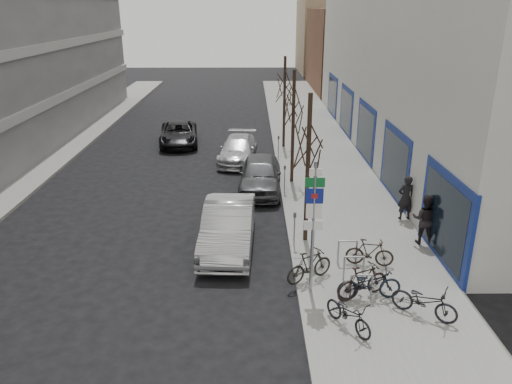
{
  "coord_description": "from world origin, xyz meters",
  "views": [
    {
      "loc": [
        0.64,
        -13.03,
        8.17
      ],
      "look_at": [
        0.8,
        3.53,
        2.0
      ],
      "focal_mm": 35.0,
      "sensor_mm": 36.0,
      "label": 1
    }
  ],
  "objects_px": {
    "bike_rack": "(354,265)",
    "bike_far_curb": "(425,299)",
    "tree_near": "(309,134)",
    "parked_car_mid": "(260,174)",
    "bike_far_inner": "(370,252)",
    "parked_car_front": "(228,227)",
    "meter_mid": "(285,176)",
    "bike_mid_curb": "(369,281)",
    "pedestrian_near": "(406,198)",
    "tree_mid": "(294,100)",
    "lane_car": "(179,134)",
    "meter_back": "(278,145)",
    "parked_car_back": "(238,149)",
    "highway_sign_pole": "(313,220)",
    "bike_mid_inner": "(309,265)",
    "tree_far": "(285,81)",
    "bike_near_left": "(349,311)",
    "pedestrian_far": "(425,219)",
    "bike_near_right": "(362,281)",
    "meter_front": "(295,226)"
  },
  "relations": [
    {
      "from": "parked_car_mid",
      "to": "bike_mid_inner",
      "type": "bearing_deg",
      "value": -78.03
    },
    {
      "from": "bike_far_inner",
      "to": "parked_car_back",
      "type": "relative_size",
      "value": 0.33
    },
    {
      "from": "tree_near",
      "to": "lane_car",
      "type": "distance_m",
      "value": 15.9
    },
    {
      "from": "highway_sign_pole",
      "to": "bike_mid_inner",
      "type": "height_order",
      "value": "highway_sign_pole"
    },
    {
      "from": "bike_rack",
      "to": "bike_mid_inner",
      "type": "xyz_separation_m",
      "value": [
        -1.38,
        -0.01,
        0.01
      ]
    },
    {
      "from": "meter_front",
      "to": "parked_car_back",
      "type": "xyz_separation_m",
      "value": [
        -2.26,
        10.87,
        -0.23
      ]
    },
    {
      "from": "bike_mid_curb",
      "to": "pedestrian_near",
      "type": "height_order",
      "value": "pedestrian_near"
    },
    {
      "from": "bike_rack",
      "to": "tree_mid",
      "type": "height_order",
      "value": "tree_mid"
    },
    {
      "from": "parked_car_mid",
      "to": "lane_car",
      "type": "bearing_deg",
      "value": 123.16
    },
    {
      "from": "tree_near",
      "to": "pedestrian_near",
      "type": "xyz_separation_m",
      "value": [
        4.15,
        1.85,
        -3.04
      ]
    },
    {
      "from": "bike_near_right",
      "to": "bike_far_curb",
      "type": "relative_size",
      "value": 0.97
    },
    {
      "from": "bike_mid_curb",
      "to": "lane_car",
      "type": "height_order",
      "value": "lane_car"
    },
    {
      "from": "bike_far_inner",
      "to": "pedestrian_far",
      "type": "xyz_separation_m",
      "value": [
        2.29,
        1.64,
        0.46
      ]
    },
    {
      "from": "meter_front",
      "to": "bike_mid_inner",
      "type": "height_order",
      "value": "meter_front"
    },
    {
      "from": "bike_mid_curb",
      "to": "pedestrian_far",
      "type": "distance_m",
      "value": 4.59
    },
    {
      "from": "bike_near_right",
      "to": "parked_car_back",
      "type": "bearing_deg",
      "value": -10.61
    },
    {
      "from": "tree_far",
      "to": "bike_near_left",
      "type": "bearing_deg",
      "value": -88.18
    },
    {
      "from": "parked_car_front",
      "to": "pedestrian_near",
      "type": "distance_m",
      "value": 7.29
    },
    {
      "from": "highway_sign_pole",
      "to": "meter_mid",
      "type": "distance_m",
      "value": 8.65
    },
    {
      "from": "meter_mid",
      "to": "bike_mid_curb",
      "type": "bearing_deg",
      "value": -78.15
    },
    {
      "from": "meter_back",
      "to": "parked_car_front",
      "type": "relative_size",
      "value": 0.25
    },
    {
      "from": "parked_car_back",
      "to": "bike_mid_curb",
      "type": "bearing_deg",
      "value": -68.44
    },
    {
      "from": "meter_back",
      "to": "bike_far_inner",
      "type": "height_order",
      "value": "meter_back"
    },
    {
      "from": "bike_mid_curb",
      "to": "parked_car_mid",
      "type": "height_order",
      "value": "parked_car_mid"
    },
    {
      "from": "bike_mid_inner",
      "to": "bike_far_inner",
      "type": "xyz_separation_m",
      "value": [
        2.09,
        0.94,
        -0.04
      ]
    },
    {
      "from": "bike_mid_inner",
      "to": "tree_far",
      "type": "bearing_deg",
      "value": -32.21
    },
    {
      "from": "parked_car_mid",
      "to": "parked_car_front",
      "type": "bearing_deg",
      "value": -99.08
    },
    {
      "from": "bike_far_inner",
      "to": "parked_car_back",
      "type": "distance_m",
      "value": 13.17
    },
    {
      "from": "tree_far",
      "to": "bike_mid_inner",
      "type": "relative_size",
      "value": 3.22
    },
    {
      "from": "parked_car_mid",
      "to": "pedestrian_far",
      "type": "xyz_separation_m",
      "value": [
        5.75,
        -5.92,
        0.28
      ]
    },
    {
      "from": "tree_near",
      "to": "parked_car_mid",
      "type": "xyz_separation_m",
      "value": [
        -1.55,
        5.6,
        -3.29
      ]
    },
    {
      "from": "bike_far_inner",
      "to": "parked_car_front",
      "type": "xyz_separation_m",
      "value": [
        -4.71,
        1.63,
        0.2
      ]
    },
    {
      "from": "parked_car_back",
      "to": "pedestrian_far",
      "type": "relative_size",
      "value": 2.52
    },
    {
      "from": "bike_far_curb",
      "to": "parked_car_mid",
      "type": "bearing_deg",
      "value": 56.71
    },
    {
      "from": "bike_far_inner",
      "to": "parked_car_front",
      "type": "relative_size",
      "value": 0.31
    },
    {
      "from": "parked_car_front",
      "to": "parked_car_mid",
      "type": "xyz_separation_m",
      "value": [
        1.25,
        5.93,
        -0.01
      ]
    },
    {
      "from": "tree_mid",
      "to": "lane_car",
      "type": "distance_m",
      "value": 10.58
    },
    {
      "from": "tree_mid",
      "to": "lane_car",
      "type": "xyz_separation_m",
      "value": [
        -6.52,
        7.59,
        -3.42
      ]
    },
    {
      "from": "meter_back",
      "to": "pedestrian_near",
      "type": "height_order",
      "value": "pedestrian_near"
    },
    {
      "from": "bike_near_left",
      "to": "bike_far_inner",
      "type": "relative_size",
      "value": 1.07
    },
    {
      "from": "tree_far",
      "to": "parked_car_mid",
      "type": "relative_size",
      "value": 1.15
    },
    {
      "from": "tree_near",
      "to": "tree_far",
      "type": "distance_m",
      "value": 13.0
    },
    {
      "from": "meter_mid",
      "to": "parked_car_back",
      "type": "xyz_separation_m",
      "value": [
        -2.26,
        5.37,
        -0.23
      ]
    },
    {
      "from": "meter_mid",
      "to": "bike_mid_curb",
      "type": "relative_size",
      "value": 0.67
    },
    {
      "from": "pedestrian_near",
      "to": "meter_mid",
      "type": "bearing_deg",
      "value": -43.31
    },
    {
      "from": "tree_mid",
      "to": "pedestrian_near",
      "type": "bearing_deg",
      "value": -48.24
    },
    {
      "from": "meter_mid",
      "to": "bike_mid_inner",
      "type": "bearing_deg",
      "value": -88.05
    },
    {
      "from": "bike_rack",
      "to": "meter_mid",
      "type": "height_order",
      "value": "meter_mid"
    },
    {
      "from": "bike_rack",
      "to": "bike_far_curb",
      "type": "distance_m",
      "value": 2.5
    },
    {
      "from": "bike_near_left",
      "to": "bike_mid_inner",
      "type": "distance_m",
      "value": 2.6
    }
  ]
}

